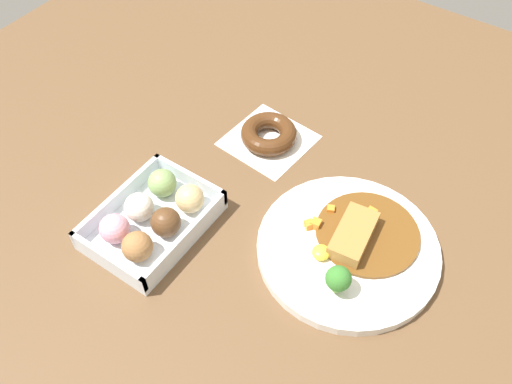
% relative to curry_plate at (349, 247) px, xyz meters
% --- Properties ---
extents(ground_plane, '(1.60, 1.60, 0.00)m').
position_rel_curry_plate_xyz_m(ground_plane, '(-0.05, 0.15, -0.01)').
color(ground_plane, brown).
extents(curry_plate, '(0.29, 0.29, 0.07)m').
position_rel_curry_plate_xyz_m(curry_plate, '(0.00, 0.00, 0.00)').
color(curry_plate, white).
rests_on(curry_plate, ground_plane).
extents(donut_box, '(0.21, 0.15, 0.06)m').
position_rel_curry_plate_xyz_m(donut_box, '(-0.14, 0.29, 0.01)').
color(donut_box, silver).
rests_on(donut_box, ground_plane).
extents(chocolate_ring_donut, '(0.16, 0.16, 0.03)m').
position_rel_curry_plate_xyz_m(chocolate_ring_donut, '(0.14, 0.24, 0.00)').
color(chocolate_ring_donut, white).
rests_on(chocolate_ring_donut, ground_plane).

